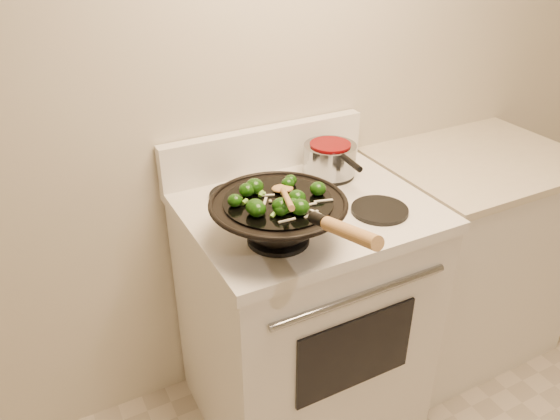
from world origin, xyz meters
TOP-DOWN VIEW (x-y plane):
  - stove at (-0.02, 1.17)m, footprint 0.78×0.67m
  - counter_unit at (0.79, 1.20)m, footprint 0.77×0.62m
  - wok at (-0.20, 1.02)m, footprint 0.39×0.65m
  - stirfry at (-0.21, 1.00)m, footprint 0.28×0.26m
  - wooden_spoon at (-0.19, 0.99)m, footprint 0.15×0.28m
  - saucepan at (0.16, 1.32)m, footprint 0.18×0.30m

SIDE VIEW (x-z plane):
  - counter_unit at x=0.79m, z-range 0.00..0.91m
  - stove at x=-0.02m, z-range -0.07..1.01m
  - saucepan at x=0.16m, z-range 0.93..1.04m
  - wok at x=-0.20m, z-range 0.87..1.13m
  - stirfry at x=-0.21m, z-range 1.05..1.09m
  - wooden_spoon at x=-0.19m, z-range 1.04..1.13m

